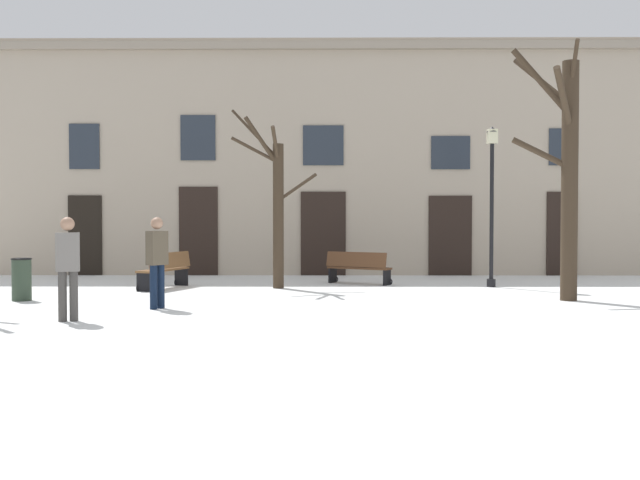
{
  "coord_description": "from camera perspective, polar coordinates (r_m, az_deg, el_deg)",
  "views": [
    {
      "loc": [
        0.11,
        -11.83,
        1.73
      ],
      "look_at": [
        0.0,
        2.07,
        1.32
      ],
      "focal_mm": 40.97,
      "sensor_mm": 36.0,
      "label": 1
    }
  ],
  "objects": [
    {
      "name": "ground_plane",
      "position": [
        11.95,
        -0.08,
        -6.63
      ],
      "size": [
        36.92,
        36.92,
        0.0
      ],
      "primitive_type": "plane",
      "color": "white"
    },
    {
      "name": "tree_foreground",
      "position": [
        16.22,
        18.69,
        5.34
      ],
      "size": [
        1.42,
        2.24,
        5.37
      ],
      "color": "#382B1E",
      "rests_on": "ground"
    },
    {
      "name": "litter_bin",
      "position": [
        16.6,
        -22.28,
        -2.85
      ],
      "size": [
        0.42,
        0.42,
        0.9
      ],
      "color": "#2D3D2D",
      "rests_on": "ground"
    },
    {
      "name": "streetlamp",
      "position": [
        18.91,
        13.27,
        3.87
      ],
      "size": [
        0.3,
        0.3,
        4.04
      ],
      "color": "black",
      "rests_on": "ground"
    },
    {
      "name": "bench_by_litter_bin",
      "position": [
        18.41,
        -11.99,
        -2.24
      ],
      "size": [
        1.02,
        1.87,
        0.9
      ],
      "rotation": [
        0.0,
        0.0,
        4.37
      ],
      "color": "brown",
      "rests_on": "ground"
    },
    {
      "name": "person_crossing_plaza",
      "position": [
        14.28,
        -12.61,
        -1.36
      ],
      "size": [
        0.4,
        0.44,
        1.75
      ],
      "rotation": [
        0.0,
        0.0,
        4.06
      ],
      "color": "black",
      "rests_on": "ground"
    },
    {
      "name": "tree_center",
      "position": [
        18.08,
        -3.41,
        2.7
      ],
      "size": [
        2.19,
        1.17,
        4.49
      ],
      "color": "#382B1E",
      "rests_on": "ground"
    },
    {
      "name": "building_facade",
      "position": [
        22.44,
        0.16,
        6.57
      ],
      "size": [
        23.08,
        0.6,
        7.19
      ],
      "color": "tan",
      "rests_on": "ground"
    },
    {
      "name": "person_by_shop_door",
      "position": [
        12.94,
        -19.1,
        -1.72
      ],
      "size": [
        0.43,
        0.32,
        1.76
      ],
      "rotation": [
        0.0,
        0.0,
        0.29
      ],
      "color": "#403D3A",
      "rests_on": "ground"
    },
    {
      "name": "bench_back_to_back_right",
      "position": [
        19.25,
        3.01,
        -2.15
      ],
      "size": [
        1.73,
        1.23,
        0.86
      ],
      "rotation": [
        0.0,
        0.0,
        2.64
      ],
      "color": "#51331E",
      "rests_on": "ground"
    }
  ]
}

